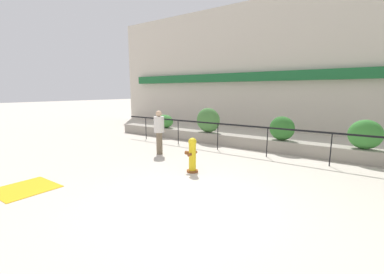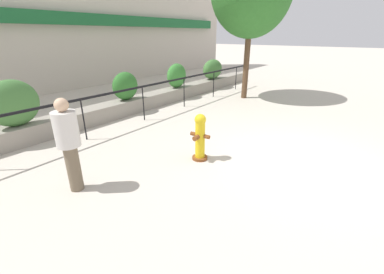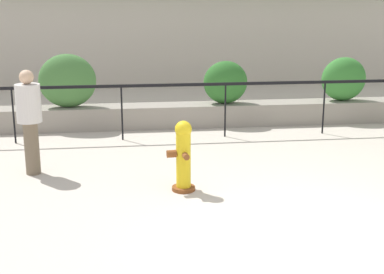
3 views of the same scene
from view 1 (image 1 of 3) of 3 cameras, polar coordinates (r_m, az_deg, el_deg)
The scene contains 11 objects.
ground_plane at distance 6.04m, azimuth 0.11°, elevation -14.05°, with size 120.00×120.00×0.00m, color beige.
building_facade at distance 16.85m, azimuth 25.16°, elevation 14.40°, with size 30.00×1.36×8.00m.
planter_wall_low at distance 11.19m, azimuth 18.12°, elevation -1.80°, with size 18.00×0.70×0.50m, color gray.
fence_railing_segment at distance 10.03m, azimuth 16.48°, elevation 1.40°, with size 15.00×0.05×1.15m.
hedge_bush_0 at distance 14.09m, azimuth -6.05°, elevation 3.52°, with size 1.02×0.70×0.70m, color #387F33.
hedge_bush_1 at distance 12.42m, azimuth 3.61°, elevation 3.75°, with size 1.25×0.63×1.17m, color #427538.
hedge_bush_2 at distance 11.01m, azimuth 19.36°, elevation 1.83°, with size 1.01×0.61×0.97m, color #2D6B28.
hedge_bush_3 at distance 10.60m, azimuth 34.09°, elevation 0.46°, with size 1.06×0.59×1.02m, color #387F33.
fire_hydrant at distance 7.89m, azimuth 0.06°, elevation -3.94°, with size 0.45×0.48×1.08m.
pedestrian at distance 10.13m, azimuth -7.33°, elevation 1.65°, with size 0.49×0.49×1.73m.
tactile_warning_pad at distance 7.98m, azimuth -33.05°, elevation -9.56°, with size 1.32×1.32×0.01m, color gold.
Camera 1 is at (3.17, -4.50, 2.48)m, focal length 24.00 mm.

